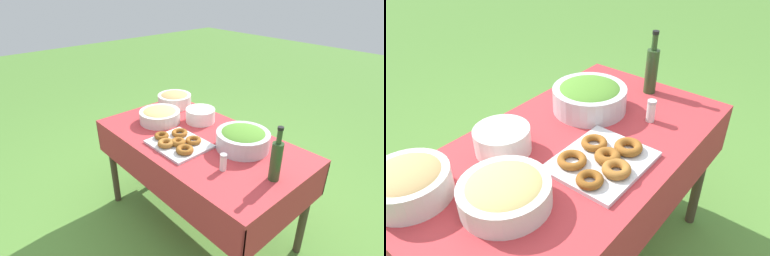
# 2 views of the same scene
# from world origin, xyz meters

# --- Properties ---
(ground_plane) EXTENTS (14.00, 14.00, 0.00)m
(ground_plane) POSITION_xyz_m (0.00, 0.00, 0.00)
(ground_plane) COLOR #568C38
(picnic_table) EXTENTS (1.39, 0.76, 0.73)m
(picnic_table) POSITION_xyz_m (0.00, 0.00, 0.63)
(picnic_table) COLOR #B73338
(picnic_table) RESTS_ON ground_plane
(salad_bowl) EXTENTS (0.32, 0.32, 0.13)m
(salad_bowl) POSITION_xyz_m (-0.26, -0.11, 0.79)
(salad_bowl) COLOR silver
(salad_bowl) RESTS_ON picnic_table
(pasta_bowl) EXTENTS (0.29, 0.29, 0.10)m
(pasta_bowl) POSITION_xyz_m (0.37, 0.04, 0.78)
(pasta_bowl) COLOR silver
(pasta_bowl) RESTS_ON picnic_table
(donut_platter) EXTENTS (0.36, 0.30, 0.05)m
(donut_platter) POSITION_xyz_m (0.02, 0.16, 0.75)
(donut_platter) COLOR silver
(donut_platter) RESTS_ON picnic_table
(plate_stack) EXTENTS (0.21, 0.21, 0.10)m
(plate_stack) POSITION_xyz_m (0.18, -0.18, 0.78)
(plate_stack) COLOR white
(plate_stack) RESTS_ON picnic_table
(olive_oil_bottle) EXTENTS (0.06, 0.06, 0.30)m
(olive_oil_bottle) POSITION_xyz_m (-0.58, 0.01, 0.85)
(olive_oil_bottle) COLOR #2D4723
(olive_oil_bottle) RESTS_ON picnic_table
(bread_bowl) EXTENTS (0.27, 0.27, 0.12)m
(bread_bowl) POSITION_xyz_m (0.53, -0.22, 0.79)
(bread_bowl) COLOR silver
(bread_bowl) RESTS_ON picnic_table
(salt_shaker) EXTENTS (0.04, 0.04, 0.10)m
(salt_shaker) POSITION_xyz_m (-0.35, 0.15, 0.78)
(salt_shaker) COLOR white
(salt_shaker) RESTS_ON picnic_table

